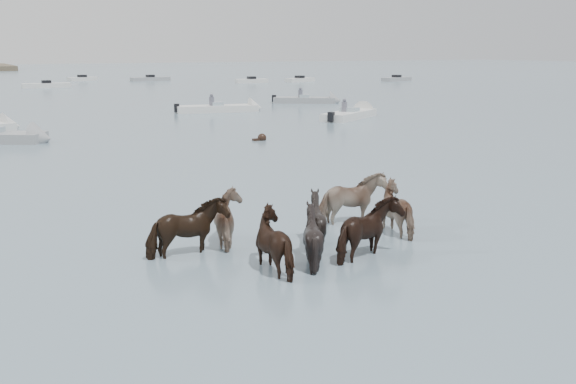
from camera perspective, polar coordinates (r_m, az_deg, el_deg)
name	(u,v)px	position (r m, az deg, el deg)	size (l,w,h in m)	color
ground	(249,259)	(14.26, -3.38, -5.83)	(400.00, 400.00, 0.00)	slate
pony_herd	(310,226)	(14.96, 1.93, -2.93)	(7.09, 3.96, 1.55)	black
swimming_pony	(261,138)	(32.68, -2.34, 4.67)	(0.72, 0.44, 0.44)	black
motorboat_b	(8,138)	(34.64, -23.11, 4.34)	(5.40, 4.18, 1.92)	gray
motorboat_c	(228,108)	(48.01, -5.21, 7.22)	(6.45, 2.81, 1.92)	silver
motorboat_d	(354,114)	(43.84, 5.77, 6.73)	(5.80, 4.48, 1.92)	silver
motorboat_e	(314,100)	(55.54, 2.26, 7.95)	(5.57, 4.38, 1.92)	gray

